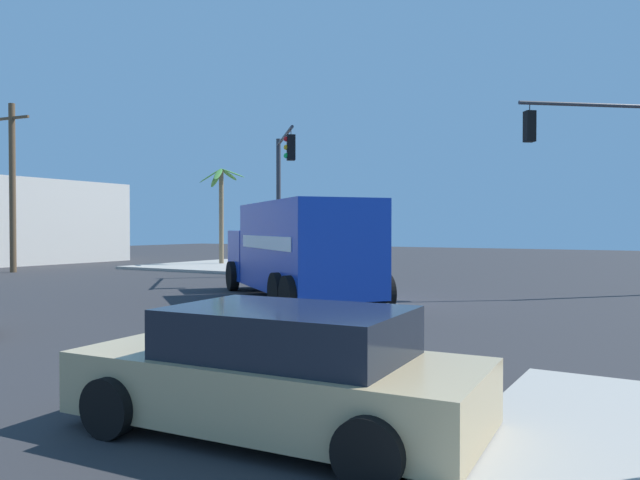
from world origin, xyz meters
name	(u,v)px	position (x,y,z in m)	size (l,w,h in m)	color
ground_plane	(345,302)	(0.00, 0.00, 0.00)	(100.00, 100.00, 0.00)	#2B2B2D
sidewalk_corner_far	(258,266)	(11.85, 11.85, 0.07)	(10.63, 10.63, 0.14)	#9E998E
delivery_truck	(298,250)	(-0.28, 1.43, 1.50)	(7.17, 7.93, 2.87)	#1438AD
traffic_light_primary	(615,165)	(5.92, -6.50, 4.13)	(3.17, 3.82, 6.24)	#38383D
traffic_light_secondary	(282,181)	(5.86, 6.16, 4.12)	(3.84, 3.31, 5.98)	#38383D
sedan_tan	(279,372)	(-10.26, -4.78, 0.63)	(2.28, 4.42, 1.31)	tan
vending_machine_red	(268,250)	(9.52, 9.50, 1.07)	(1.13, 1.17, 1.85)	red
palm_tree_far	(221,201)	(11.55, 14.22, 3.67)	(2.64, 2.47, 5.42)	#7A6647
utility_pole	(12,185)	(2.35, 19.51, 4.21)	(0.39, 2.20, 8.15)	brown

